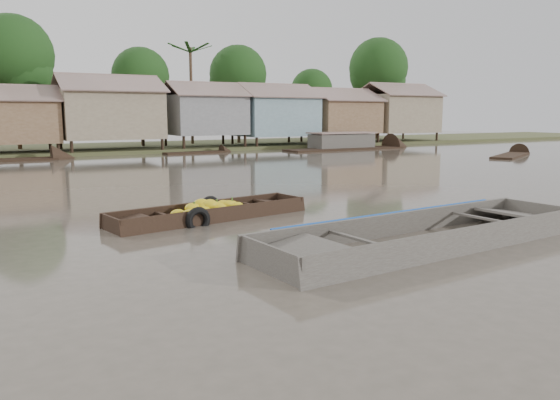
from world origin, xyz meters
TOP-DOWN VIEW (x-y plane):
  - ground at (0.00, 0.00)m, footprint 120.00×120.00m
  - riverbank at (3.03, 31.86)m, footprint 120.00×12.47m
  - banana_boat at (-0.75, 3.55)m, footprint 5.61×2.21m
  - viewer_boat at (2.27, -1.28)m, footprint 8.27×2.70m
  - distant_boats at (12.63, 23.99)m, footprint 48.93×15.10m

SIDE VIEW (x-z plane):
  - ground at x=0.00m, z-range 0.00..0.00m
  - viewer_boat at x=2.27m, z-range -0.25..0.40m
  - banana_boat at x=-0.75m, z-range -0.23..0.51m
  - distant_boats at x=12.63m, z-range -0.50..0.88m
  - riverbank at x=3.03m, z-range -2.04..8.18m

